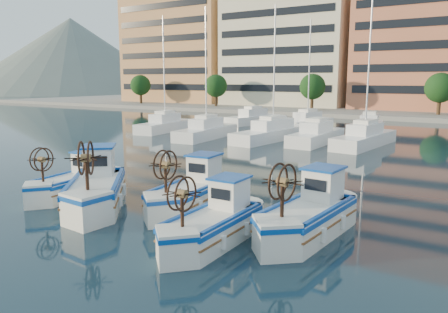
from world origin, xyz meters
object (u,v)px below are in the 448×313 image
fishing_boat_a (74,181)px  fishing_boat_b (96,187)px  fishing_boat_d (215,221)px  fishing_boat_c (192,191)px  fishing_boat_e (309,213)px

fishing_boat_a → fishing_boat_b: bearing=-21.8°
fishing_boat_d → fishing_boat_c: bearing=136.3°
fishing_boat_d → fishing_boat_e: 3.28m
fishing_boat_a → fishing_boat_d: (8.70, -1.41, 0.02)m
fishing_boat_a → fishing_boat_c: 5.95m
fishing_boat_c → fishing_boat_e: fishing_boat_e is taller
fishing_boat_a → fishing_boat_b: (2.27, -0.67, 0.17)m
fishing_boat_b → fishing_boat_c: bearing=-12.2°
fishing_boat_b → fishing_boat_d: size_ratio=1.19×
fishing_boat_a → fishing_boat_e: bearing=-1.1°
fishing_boat_b → fishing_boat_e: 8.93m
fishing_boat_c → fishing_boat_d: (2.88, -2.66, -0.05)m
fishing_boat_c → fishing_boat_e: size_ratio=0.97×
fishing_boat_a → fishing_boat_b: size_ratio=0.83×
fishing_boat_a → fishing_boat_c: size_ratio=0.91×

